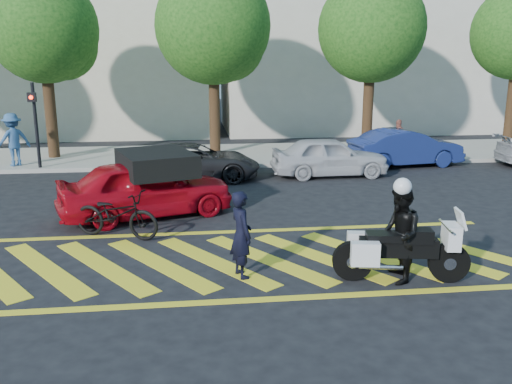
{
  "coord_description": "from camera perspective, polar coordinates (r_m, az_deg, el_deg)",
  "views": [
    {
      "loc": [
        -1.0,
        -10.41,
        4.04
      ],
      "look_at": [
        0.45,
        1.56,
        1.05
      ],
      "focal_mm": 38.0,
      "sensor_mm": 36.0,
      "label": 1
    }
  ],
  "objects": [
    {
      "name": "officer_moto",
      "position": [
        10.26,
        14.85,
        -4.34
      ],
      "size": [
        0.83,
        0.99,
        1.81
      ],
      "primitive_type": "imported",
      "rotation": [
        0.0,
        0.0,
        -1.74
      ],
      "color": "black",
      "rests_on": "ground"
    },
    {
      "name": "parked_mid_right",
      "position": [
        19.13,
        7.76,
        3.72
      ],
      "size": [
        4.09,
        1.71,
        1.38
      ],
      "primitive_type": "imported",
      "rotation": [
        0.0,
        0.0,
        1.59
      ],
      "color": "#BDBDC1",
      "rests_on": "ground"
    },
    {
      "name": "tree_center",
      "position": [
        22.52,
        -4.2,
        16.59
      ],
      "size": [
        4.6,
        4.6,
        7.56
      ],
      "color": "black",
      "rests_on": "ground"
    },
    {
      "name": "red_convertible",
      "position": [
        14.34,
        -11.52,
        0.42
      ],
      "size": [
        4.8,
        3.12,
        1.52
      ],
      "primitive_type": "imported",
      "rotation": [
        0.0,
        0.0,
        1.9
      ],
      "color": "#AF0815",
      "rests_on": "ground"
    },
    {
      "name": "crosswalk",
      "position": [
        11.2,
        -1.52,
        -7.19
      ],
      "size": [
        12.33,
        4.0,
        0.01
      ],
      "color": "yellow",
      "rests_on": "ground"
    },
    {
      "name": "building_left",
      "position": [
        32.19,
        -20.16,
        14.83
      ],
      "size": [
        16.0,
        8.0,
        10.0
      ],
      "primitive_type": "cube",
      "color": "beige",
      "rests_on": "ground"
    },
    {
      "name": "pedestrian_left",
      "position": [
        21.89,
        -24.2,
        5.05
      ],
      "size": [
        1.43,
        1.35,
        1.94
      ],
      "primitive_type": "imported",
      "rotation": [
        0.0,
        0.0,
        3.82
      ],
      "color": "#335B8C",
      "rests_on": "sidewalk"
    },
    {
      "name": "signal_pole",
      "position": [
        20.99,
        -22.24,
        7.12
      ],
      "size": [
        0.28,
        0.43,
        3.2
      ],
      "color": "black",
      "rests_on": "ground"
    },
    {
      "name": "tree_right",
      "position": [
        23.75,
        12.32,
        16.06
      ],
      "size": [
        4.4,
        4.4,
        7.41
      ],
      "color": "black",
      "rests_on": "ground"
    },
    {
      "name": "pedestrian_right",
      "position": [
        22.37,
        14.76,
        5.45
      ],
      "size": [
        0.96,
        0.81,
        1.53
      ],
      "primitive_type": "imported",
      "rotation": [
        0.0,
        0.0,
        2.56
      ],
      "color": "#9C5647",
      "rests_on": "sidewalk"
    },
    {
      "name": "parked_right",
      "position": [
        21.48,
        15.45,
        4.51
      ],
      "size": [
        4.46,
        2.07,
        1.42
      ],
      "primitive_type": "imported",
      "rotation": [
        0.0,
        0.0,
        1.71
      ],
      "color": "navy",
      "rests_on": "ground"
    },
    {
      "name": "sidewalk",
      "position": [
        22.78,
        -4.29,
        3.88
      ],
      "size": [
        60.0,
        5.0,
        0.15
      ],
      "primitive_type": "cube",
      "color": "#9E998E",
      "rests_on": "ground"
    },
    {
      "name": "building_right",
      "position": [
        32.99,
        11.19,
        16.23
      ],
      "size": [
        16.0,
        8.0,
        11.0
      ],
      "primitive_type": "cube",
      "color": "beige",
      "rests_on": "ground"
    },
    {
      "name": "bicycle",
      "position": [
        12.83,
        -14.51,
        -2.28
      ],
      "size": [
        2.23,
        1.52,
        1.11
      ],
      "primitive_type": "imported",
      "rotation": [
        0.0,
        0.0,
        1.16
      ],
      "color": "black",
      "rests_on": "ground"
    },
    {
      "name": "officer_bike",
      "position": [
        10.15,
        -1.58,
        -4.48
      ],
      "size": [
        0.57,
        0.7,
        1.67
      ],
      "primitive_type": "imported",
      "rotation": [
        0.0,
        0.0,
        1.89
      ],
      "color": "black",
      "rests_on": "ground"
    },
    {
      "name": "tree_left",
      "position": [
        23.12,
        -21.13,
        15.41
      ],
      "size": [
        4.2,
        4.2,
        7.26
      ],
      "color": "black",
      "rests_on": "ground"
    },
    {
      "name": "police_motorcycle",
      "position": [
        10.36,
        14.82,
        -5.92
      ],
      "size": [
        2.51,
        0.96,
        1.11
      ],
      "rotation": [
        0.0,
        0.0,
        -0.17
      ],
      "color": "black",
      "rests_on": "ground"
    },
    {
      "name": "ground",
      "position": [
        11.21,
        -1.33,
        -7.2
      ],
      "size": [
        90.0,
        90.0,
        0.0
      ],
      "primitive_type": "plane",
      "color": "black",
      "rests_on": "ground"
    },
    {
      "name": "parked_mid_left",
      "position": [
        18.53,
        -6.49,
        3.2
      ],
      "size": [
        4.5,
        2.18,
        1.23
      ],
      "primitive_type": "imported",
      "rotation": [
        0.0,
        0.0,
        1.54
      ],
      "color": "black",
      "rests_on": "ground"
    }
  ]
}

